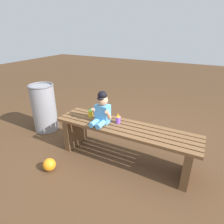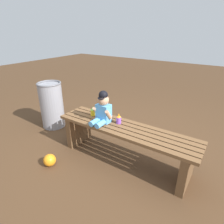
% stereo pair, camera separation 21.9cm
% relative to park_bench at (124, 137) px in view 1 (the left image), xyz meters
% --- Properties ---
extents(ground_plane, '(16.00, 16.00, 0.00)m').
position_rel_park_bench_xyz_m(ground_plane, '(0.00, 0.00, -0.32)').
color(ground_plane, '#4C331E').
extents(park_bench, '(1.75, 0.42, 0.47)m').
position_rel_park_bench_xyz_m(park_bench, '(0.00, 0.00, 0.00)').
color(park_bench, brown).
rests_on(park_bench, ground_plane).
extents(child_figure, '(0.23, 0.27, 0.40)m').
position_rel_park_bench_xyz_m(child_figure, '(-0.29, -0.04, 0.33)').
color(child_figure, '#59A5E5').
rests_on(child_figure, park_bench).
extents(sippy_cup_left, '(0.06, 0.06, 0.12)m').
position_rel_park_bench_xyz_m(sippy_cup_left, '(-0.52, 0.05, 0.21)').
color(sippy_cup_left, yellow).
rests_on(sippy_cup_left, park_bench).
extents(sippy_cup_right, '(0.06, 0.06, 0.12)m').
position_rel_park_bench_xyz_m(sippy_cup_right, '(-0.11, 0.05, 0.21)').
color(sippy_cup_right, '#8C4CCC').
rests_on(sippy_cup_right, park_bench).
extents(toy_ball, '(0.15, 0.15, 0.15)m').
position_rel_park_bench_xyz_m(toy_ball, '(-0.70, -0.60, -0.25)').
color(toy_ball, orange).
rests_on(toy_ball, ground_plane).
extents(trash_bin, '(0.38, 0.38, 0.76)m').
position_rel_park_bench_xyz_m(trash_bin, '(-1.47, 0.13, 0.06)').
color(trash_bin, gray).
rests_on(trash_bin, ground_plane).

